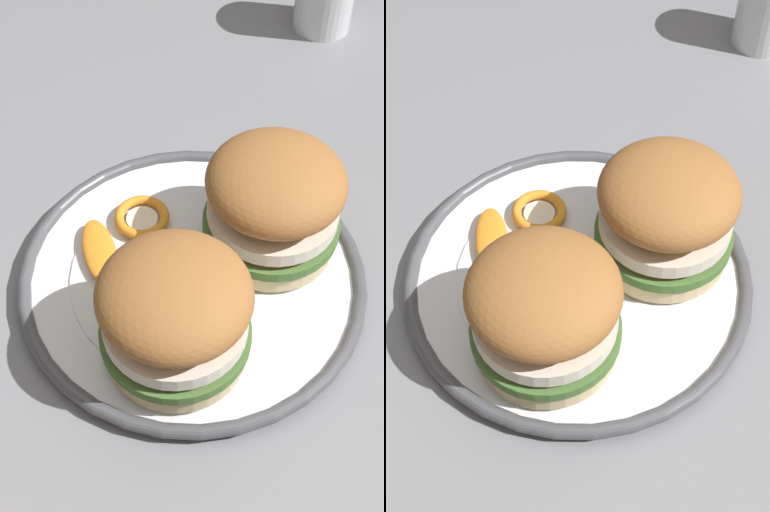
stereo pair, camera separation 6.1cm
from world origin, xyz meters
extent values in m
cube|color=gray|center=(0.00, 0.00, 0.69)|extent=(1.19, 1.03, 0.03)
cube|color=gray|center=(0.53, -0.46, 0.34)|extent=(0.06, 0.06, 0.67)
cylinder|color=white|center=(0.01, 0.02, 0.71)|extent=(0.27, 0.27, 0.01)
torus|color=#4C4C51|center=(0.01, 0.02, 0.71)|extent=(0.30, 0.30, 0.01)
cylinder|color=white|center=(0.01, 0.02, 0.72)|extent=(0.21, 0.21, 0.00)
cylinder|color=beige|center=(-0.01, -0.05, 0.73)|extent=(0.11, 0.11, 0.02)
cylinder|color=#477033|center=(-0.01, -0.05, 0.74)|extent=(0.12, 0.12, 0.01)
cylinder|color=#BC3828|center=(-0.01, -0.05, 0.75)|extent=(0.10, 0.10, 0.01)
cylinder|color=silver|center=(-0.01, -0.05, 0.76)|extent=(0.11, 0.11, 0.01)
ellipsoid|color=#A36633|center=(-0.01, -0.05, 0.79)|extent=(0.14, 0.14, 0.05)
cylinder|color=beige|center=(-0.05, 0.08, 0.73)|extent=(0.11, 0.11, 0.02)
cylinder|color=#477033|center=(-0.05, 0.08, 0.74)|extent=(0.12, 0.12, 0.01)
cylinder|color=#BC3828|center=(-0.05, 0.08, 0.75)|extent=(0.10, 0.10, 0.01)
cylinder|color=silver|center=(-0.05, 0.08, 0.76)|extent=(0.11, 0.11, 0.01)
ellipsoid|color=#A36633|center=(-0.05, 0.08, 0.79)|extent=(0.14, 0.14, 0.05)
torus|color=orange|center=(0.08, 0.02, 0.73)|extent=(0.05, 0.05, 0.01)
cylinder|color=#F4E5C6|center=(0.08, 0.02, 0.72)|extent=(0.03, 0.03, 0.00)
ellipsoid|color=orange|center=(0.07, 0.07, 0.72)|extent=(0.08, 0.05, 0.01)
ellipsoid|color=orange|center=(0.03, 0.04, 0.72)|extent=(0.07, 0.05, 0.01)
cylinder|color=#5B2D19|center=(0.21, -0.32, 0.73)|extent=(0.06, 0.06, 0.05)
camera|label=1|loc=(-0.29, 0.24, 1.23)|focal=52.58mm
camera|label=2|loc=(-0.33, 0.19, 1.23)|focal=52.58mm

